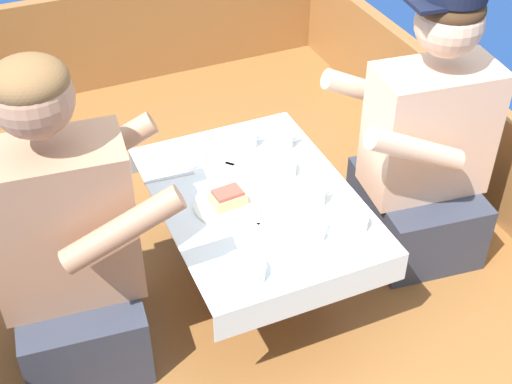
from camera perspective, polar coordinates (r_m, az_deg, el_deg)
ground_plane at (r=2.77m, az=-0.19°, el=-11.01°), size 60.00×60.00×0.00m
boat_deck at (r=2.65m, az=-0.20°, el=-8.86°), size 2.04×3.07×0.31m
gunwale_starboard at (r=2.85m, az=18.45°, el=2.47°), size 0.06×3.07×0.42m
bow_coaming at (r=3.58m, az=-10.02°, el=12.31°), size 1.92×0.06×0.48m
cockpit_table at (r=2.30m, az=-0.00°, el=-1.11°), size 0.61×0.84×0.37m
person_port at (r=2.10m, az=-14.79°, el=-4.38°), size 0.55×0.48×1.01m
person_starboard at (r=2.48m, az=13.36°, el=3.36°), size 0.56×0.49×1.01m
plate_sandwich at (r=2.24m, az=-2.26°, el=-0.99°), size 0.22×0.22×0.01m
plate_bread at (r=2.46m, az=-5.79°, el=2.86°), size 0.16×0.16×0.01m
sandwich at (r=2.22m, az=-2.28°, el=-0.44°), size 0.11×0.08×0.05m
bowl_port_near at (r=2.13m, az=3.86°, el=-2.95°), size 0.13×0.13×0.04m
bowl_starboard_near at (r=2.36m, az=1.65°, el=2.00°), size 0.13×0.13×0.04m
bowl_center_far at (r=2.17m, az=7.44°, el=-2.24°), size 0.12×0.12×0.04m
bowl_port_far at (r=2.00m, az=-1.02°, el=-6.21°), size 0.13×0.13×0.04m
coffee_cup_port at (r=2.48m, az=-0.79°, el=4.30°), size 0.10×0.07×0.06m
coffee_cup_starboard at (r=2.24m, az=4.66°, el=-0.25°), size 0.10×0.07×0.06m
coffee_cup_center at (r=2.48m, az=2.27°, el=4.25°), size 0.09×0.06×0.06m
utensil_knife_starboard at (r=2.17m, az=0.46°, el=-2.74°), size 0.06×0.17×0.00m
utensil_spoon_port at (r=2.11m, az=6.13°, el=-4.22°), size 0.06×0.17×0.01m
utensil_fork_port at (r=2.39m, az=-1.03°, el=1.94°), size 0.13×0.14×0.00m
utensil_spoon_starboard at (r=2.15m, az=-0.07°, el=-2.96°), size 0.13×0.13×0.01m
utensil_knife_port at (r=2.37m, az=-6.95°, el=1.14°), size 0.17×0.02×0.00m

